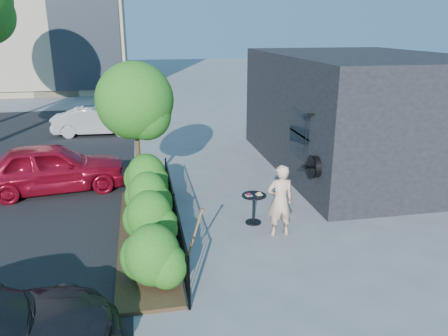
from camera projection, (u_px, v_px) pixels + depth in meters
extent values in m
plane|color=gray|center=(235.00, 230.00, 10.99)|extent=(120.00, 120.00, 0.00)
cube|color=black|center=(359.00, 111.00, 15.57)|extent=(6.00, 9.00, 4.00)
cube|color=black|center=(300.00, 134.00, 13.13)|extent=(0.04, 1.60, 1.40)
cube|color=black|center=(300.00, 134.00, 13.13)|extent=(0.05, 1.70, 0.06)
cylinder|color=black|center=(315.00, 167.00, 11.88)|extent=(0.18, 0.60, 0.60)
cylinder|color=black|center=(311.00, 167.00, 11.87)|extent=(0.03, 0.64, 0.64)
cube|color=black|center=(310.00, 114.00, 11.93)|extent=(0.25, 0.06, 0.06)
cylinder|color=black|center=(306.00, 134.00, 12.09)|extent=(0.02, 0.02, 1.05)
cylinder|color=black|center=(189.00, 283.00, 7.75)|extent=(0.05, 0.05, 1.10)
cylinder|color=black|center=(175.00, 215.00, 10.55)|extent=(0.05, 0.05, 1.10)
cylinder|color=black|center=(166.00, 175.00, 13.35)|extent=(0.05, 0.05, 1.10)
cube|color=black|center=(174.00, 195.00, 10.39)|extent=(0.03, 6.00, 0.03)
cube|color=black|center=(175.00, 232.00, 10.69)|extent=(0.03, 6.00, 0.03)
cylinder|color=black|center=(188.00, 280.00, 7.84)|extent=(0.02, 0.02, 1.04)
cylinder|color=black|center=(187.00, 274.00, 8.03)|extent=(0.02, 0.02, 1.04)
cylinder|color=black|center=(186.00, 268.00, 8.22)|extent=(0.02, 0.02, 1.04)
cylinder|color=black|center=(185.00, 263.00, 8.40)|extent=(0.02, 0.02, 1.04)
cylinder|color=black|center=(184.00, 258.00, 8.59)|extent=(0.02, 0.02, 1.04)
cylinder|color=black|center=(183.00, 253.00, 8.78)|extent=(0.02, 0.02, 1.04)
cylinder|color=black|center=(182.00, 248.00, 8.96)|extent=(0.02, 0.02, 1.04)
cylinder|color=black|center=(181.00, 244.00, 9.15)|extent=(0.02, 0.02, 1.04)
cylinder|color=black|center=(180.00, 239.00, 9.34)|extent=(0.02, 0.02, 1.04)
cylinder|color=black|center=(179.00, 235.00, 9.52)|extent=(0.02, 0.02, 1.04)
cylinder|color=black|center=(178.00, 231.00, 9.71)|extent=(0.02, 0.02, 1.04)
cylinder|color=black|center=(177.00, 227.00, 9.90)|extent=(0.02, 0.02, 1.04)
cylinder|color=black|center=(176.00, 224.00, 10.08)|extent=(0.02, 0.02, 1.04)
cylinder|color=black|center=(176.00, 220.00, 10.27)|extent=(0.02, 0.02, 1.04)
cylinder|color=black|center=(175.00, 217.00, 10.46)|extent=(0.02, 0.02, 1.04)
cylinder|color=black|center=(174.00, 213.00, 10.64)|extent=(0.02, 0.02, 1.04)
cylinder|color=black|center=(173.00, 210.00, 10.83)|extent=(0.02, 0.02, 1.04)
cylinder|color=black|center=(173.00, 207.00, 11.02)|extent=(0.02, 0.02, 1.04)
cylinder|color=black|center=(172.00, 204.00, 11.20)|extent=(0.02, 0.02, 1.04)
cylinder|color=black|center=(172.00, 201.00, 11.39)|extent=(0.02, 0.02, 1.04)
cylinder|color=black|center=(171.00, 198.00, 11.58)|extent=(0.02, 0.02, 1.04)
cylinder|color=black|center=(170.00, 195.00, 11.76)|extent=(0.02, 0.02, 1.04)
cylinder|color=black|center=(170.00, 193.00, 11.95)|extent=(0.02, 0.02, 1.04)
cylinder|color=black|center=(169.00, 190.00, 12.14)|extent=(0.02, 0.02, 1.04)
cylinder|color=black|center=(169.00, 188.00, 12.32)|extent=(0.02, 0.02, 1.04)
cylinder|color=black|center=(168.00, 185.00, 12.51)|extent=(0.02, 0.02, 1.04)
cylinder|color=black|center=(168.00, 183.00, 12.70)|extent=(0.02, 0.02, 1.04)
cylinder|color=black|center=(167.00, 181.00, 12.88)|extent=(0.02, 0.02, 1.04)
cylinder|color=black|center=(167.00, 178.00, 13.07)|extent=(0.02, 0.02, 1.04)
cylinder|color=black|center=(166.00, 176.00, 13.26)|extent=(0.02, 0.02, 1.04)
cube|color=#382616|center=(146.00, 236.00, 10.58)|extent=(1.30, 6.00, 0.08)
ellipsoid|color=#216016|center=(153.00, 257.00, 8.34)|extent=(1.10, 1.10, 1.24)
ellipsoid|color=#216016|center=(150.00, 222.00, 9.83)|extent=(1.10, 1.10, 1.24)
ellipsoid|color=#216016|center=(148.00, 197.00, 11.23)|extent=(1.10, 1.10, 1.24)
ellipsoid|color=#216016|center=(147.00, 179.00, 12.54)|extent=(1.10, 1.10, 1.24)
cylinder|color=#3F2B19|center=(138.00, 158.00, 12.82)|extent=(0.14, 0.14, 2.40)
sphere|color=#216016|center=(135.00, 103.00, 12.31)|extent=(2.20, 2.20, 2.20)
sphere|color=#216016|center=(146.00, 115.00, 12.28)|extent=(1.43, 1.43, 1.43)
cylinder|color=black|center=(254.00, 195.00, 11.17)|extent=(0.62, 0.62, 0.03)
cylinder|color=black|center=(254.00, 209.00, 11.29)|extent=(0.06, 0.06, 0.75)
cylinder|color=black|center=(253.00, 222.00, 11.40)|extent=(0.41, 0.41, 0.03)
cube|color=white|center=(249.00, 195.00, 11.13)|extent=(0.18, 0.18, 0.01)
cube|color=white|center=(259.00, 194.00, 11.19)|extent=(0.18, 0.18, 0.01)
torus|color=#550E1B|center=(249.00, 194.00, 11.12)|extent=(0.14, 0.14, 0.05)
torus|color=tan|center=(259.00, 193.00, 11.18)|extent=(0.14, 0.14, 0.05)
imported|color=#DBAC8D|center=(280.00, 201.00, 10.50)|extent=(0.66, 0.44, 1.80)
cylinder|color=brown|center=(194.00, 236.00, 9.07)|extent=(0.41, 0.05, 1.20)
cube|color=gray|center=(186.00, 264.00, 9.23)|extent=(0.10, 0.18, 0.25)
cylinder|color=brown|center=(203.00, 210.00, 8.92)|extent=(0.10, 0.10, 0.06)
imported|color=#A60D25|center=(52.00, 167.00, 13.41)|extent=(4.65, 2.39, 1.52)
imported|color=#BCBCC1|center=(96.00, 121.00, 20.49)|extent=(4.00, 1.54, 1.30)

